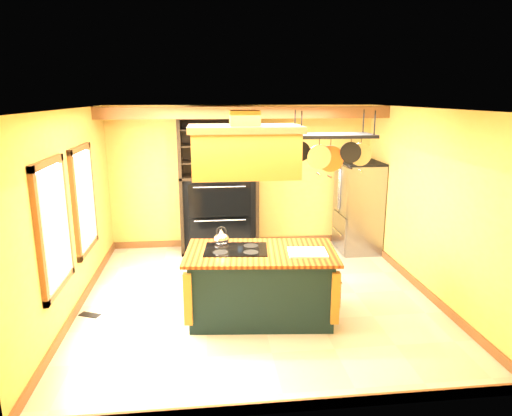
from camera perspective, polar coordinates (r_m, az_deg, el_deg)
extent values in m
plane|color=beige|center=(6.79, 0.14, -11.14)|extent=(5.00, 5.00, 0.00)
plane|color=white|center=(6.15, 0.15, 12.29)|extent=(5.00, 5.00, 0.00)
cube|color=#DBA850|center=(8.77, -1.73, 3.90)|extent=(5.00, 0.02, 2.70)
cube|color=#DBA850|center=(3.98, 4.32, -8.66)|extent=(5.00, 0.02, 2.70)
cube|color=#DBA850|center=(6.54, -22.16, -0.60)|extent=(0.02, 5.00, 2.70)
cube|color=#DBA850|center=(7.06, 20.73, 0.54)|extent=(0.02, 5.00, 2.70)
cube|color=brown|center=(7.84, -1.31, 11.84)|extent=(5.00, 0.15, 0.20)
cube|color=brown|center=(5.78, -23.98, -2.09)|extent=(0.06, 1.06, 1.56)
cube|color=white|center=(5.78, -23.74, -2.08)|extent=(0.02, 0.85, 1.34)
cube|color=brown|center=(7.09, -20.70, 1.00)|extent=(0.06, 1.06, 1.56)
cube|color=white|center=(7.08, -20.51, 1.01)|extent=(0.02, 0.85, 1.34)
cube|color=#13272C|center=(6.09, 0.59, -9.67)|extent=(1.87, 1.14, 0.88)
cube|color=brown|center=(5.92, 0.61, -5.58)|extent=(2.03, 1.26, 0.04)
cube|color=black|center=(5.96, -2.53, -5.18)|extent=(0.86, 0.64, 0.01)
ellipsoid|color=silver|center=(6.06, -4.34, -3.85)|extent=(0.20, 0.20, 0.16)
cube|color=white|center=(5.87, 6.44, -5.52)|extent=(0.52, 0.42, 0.02)
cube|color=#A77029|center=(5.60, -1.41, 6.70)|extent=(1.28, 0.69, 0.54)
cube|color=brown|center=(5.57, -1.43, 9.88)|extent=(1.36, 0.77, 0.08)
cube|color=#A77029|center=(5.56, -1.43, 10.79)|extent=(0.35, 0.35, 0.26)
cube|color=black|center=(5.78, 9.65, 8.92)|extent=(0.99, 0.49, 0.04)
cylinder|color=black|center=(5.47, 5.72, 10.40)|extent=(0.02, 0.02, 0.31)
cylinder|color=black|center=(6.09, 13.29, 10.46)|extent=(0.02, 0.02, 0.31)
cylinder|color=black|center=(5.80, 5.51, 7.08)|extent=(0.26, 0.04, 0.26)
cylinder|color=silver|center=(5.66, 7.88, 6.34)|extent=(0.30, 0.03, 0.30)
cylinder|color=#C55D31|center=(5.90, 9.27, 6.11)|extent=(0.34, 0.04, 0.34)
cylinder|color=black|center=(5.76, 11.74, 6.81)|extent=(0.26, 0.03, 0.26)
cylinder|color=silver|center=(6.02, 12.94, 6.56)|extent=(0.30, 0.04, 0.30)
cube|color=gray|center=(8.74, 12.72, 0.03)|extent=(0.69, 0.85, 1.66)
cube|color=gray|center=(8.35, 10.98, 2.05)|extent=(0.03, 0.41, 0.90)
cube|color=gray|center=(8.75, 10.16, 2.62)|extent=(0.03, 0.41, 0.90)
cube|color=gray|center=(8.74, 10.33, -2.88)|extent=(0.03, 0.81, 0.70)
cube|color=black|center=(8.96, 12.45, -4.93)|extent=(0.66, 0.80, 0.06)
cube|color=black|center=(8.71, -4.73, 3.22)|extent=(1.43, 0.06, 2.53)
cube|color=black|center=(8.45, -9.32, 2.75)|extent=(0.06, 0.60, 2.53)
cube|color=black|center=(8.49, -0.04, 2.99)|extent=(0.06, 0.60, 2.53)
cube|color=black|center=(8.41, -4.69, 3.98)|extent=(1.43, 0.60, 0.05)
cube|color=black|center=(8.59, -4.61, -0.49)|extent=(1.31, 0.50, 1.37)
cube|color=black|center=(8.17, -4.56, 0.93)|extent=(1.11, 0.04, 0.60)
cube|color=black|center=(8.33, -4.48, -3.12)|extent=(1.11, 0.04, 0.55)
cube|color=black|center=(8.37, -4.73, 5.83)|extent=(1.31, 0.54, 0.02)
cube|color=black|center=(8.33, -4.77, 7.85)|extent=(1.31, 0.54, 0.03)
cube|color=black|center=(8.31, -4.81, 9.81)|extent=(1.31, 0.54, 0.03)
cylinder|color=white|center=(8.31, -7.16, 6.06)|extent=(0.22, 0.22, 0.07)
cylinder|color=#3A67A2|center=(8.29, -2.08, 8.56)|extent=(0.10, 0.10, 0.17)
cube|color=black|center=(6.68, -20.06, -12.44)|extent=(0.30, 0.22, 0.01)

